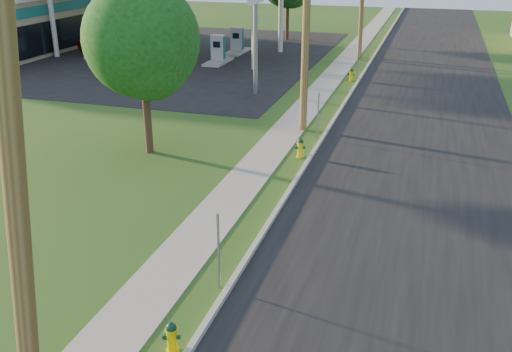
# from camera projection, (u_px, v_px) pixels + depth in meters

# --- Properties ---
(road) EXTENTS (8.00, 120.00, 0.02)m
(road) POSITION_uv_depth(u_px,v_px,m) (413.00, 210.00, 17.75)
(road) COLOR black
(road) RESTS_ON ground
(curb) EXTENTS (0.15, 120.00, 0.15)m
(curb) POSITION_uv_depth(u_px,v_px,m) (288.00, 193.00, 18.82)
(curb) COLOR #A9A69C
(curb) RESTS_ON ground
(sidewalk) EXTENTS (1.50, 120.00, 0.03)m
(sidewalk) POSITION_uv_depth(u_px,v_px,m) (238.00, 188.00, 19.32)
(sidewalk) COLOR #9C998E
(sidewalk) RESTS_ON ground
(forecourt) EXTENTS (26.00, 28.00, 0.02)m
(forecourt) POSITION_uv_depth(u_px,v_px,m) (147.00, 53.00, 42.77)
(forecourt) COLOR black
(forecourt) RESTS_ON ground
(utility_pole_near) EXTENTS (1.40, 0.32, 9.48)m
(utility_pole_near) POSITION_uv_depth(u_px,v_px,m) (14.00, 181.00, 7.60)
(utility_pole_near) COLOR brown
(utility_pole_near) RESTS_ON ground
(utility_pole_mid) EXTENTS (1.40, 0.32, 9.80)m
(utility_pole_mid) POSITION_uv_depth(u_px,v_px,m) (306.00, 15.00, 23.44)
(utility_pole_mid) COLOR brown
(utility_pole_mid) RESTS_ON ground
(sign_post_near) EXTENTS (0.05, 0.04, 2.00)m
(sign_post_near) POSITION_uv_depth(u_px,v_px,m) (219.00, 252.00, 13.41)
(sign_post_near) COLOR gray
(sign_post_near) RESTS_ON ground
(sign_post_mid) EXTENTS (0.05, 0.04, 2.00)m
(sign_post_mid) POSITION_uv_depth(u_px,v_px,m) (318.00, 116.00, 23.83)
(sign_post_mid) COLOR gray
(sign_post_mid) RESTS_ON ground
(sign_post_far) EXTENTS (0.05, 0.04, 2.00)m
(sign_post_far) POSITION_uv_depth(u_px,v_px,m) (358.00, 62.00, 34.61)
(sign_post_far) COLOR gray
(sign_post_far) RESTS_ON ground
(fuel_pump_nw) EXTENTS (1.20, 3.20, 1.90)m
(fuel_pump_nw) POSITION_uv_depth(u_px,v_px,m) (102.00, 46.00, 41.41)
(fuel_pump_nw) COLOR #A9A69C
(fuel_pump_nw) RESTS_ON ground
(fuel_pump_ne) EXTENTS (1.20, 3.20, 1.90)m
(fuel_pump_ne) POSITION_uv_depth(u_px,v_px,m) (218.00, 52.00, 38.96)
(fuel_pump_ne) COLOR #A9A69C
(fuel_pump_ne) RESTS_ON ground
(fuel_pump_sw) EXTENTS (1.20, 3.20, 1.90)m
(fuel_pump_sw) POSITION_uv_depth(u_px,v_px,m) (129.00, 38.00, 44.95)
(fuel_pump_sw) COLOR #A9A69C
(fuel_pump_sw) RESTS_ON ground
(fuel_pump_se) EXTENTS (1.20, 3.20, 1.90)m
(fuel_pump_se) POSITION_uv_depth(u_px,v_px,m) (237.00, 43.00, 42.49)
(fuel_pump_se) COLOR #A9A69C
(fuel_pump_se) RESTS_ON ground
(convenience_store) EXTENTS (10.40, 22.40, 4.25)m
(convenience_store) POSITION_uv_depth(u_px,v_px,m) (19.00, 18.00, 44.96)
(convenience_store) COLOR tan
(convenience_store) RESTS_ON ground
(tree_verge) EXTENTS (4.35, 4.35, 6.59)m
(tree_verge) POSITION_uv_depth(u_px,v_px,m) (143.00, 45.00, 20.97)
(tree_verge) COLOR #3C291B
(tree_verge) RESTS_ON ground
(hydrant_near) EXTENTS (0.38, 0.34, 0.73)m
(hydrant_near) POSITION_uv_depth(u_px,v_px,m) (172.00, 337.00, 11.51)
(hydrant_near) COLOR #EECC00
(hydrant_near) RESTS_ON ground
(hydrant_mid) EXTENTS (0.41, 0.36, 0.79)m
(hydrant_mid) POSITION_uv_depth(u_px,v_px,m) (300.00, 148.00, 21.98)
(hydrant_mid) COLOR yellow
(hydrant_mid) RESTS_ON ground
(hydrant_far) EXTENTS (0.39, 0.35, 0.76)m
(hydrant_far) POSITION_uv_depth(u_px,v_px,m) (351.00, 75.00, 34.05)
(hydrant_far) COLOR #DFC000
(hydrant_far) RESTS_ON ground
(car_red) EXTENTS (5.62, 3.28, 1.47)m
(car_red) POSITION_uv_depth(u_px,v_px,m) (113.00, 44.00, 42.10)
(car_red) COLOR #6A100A
(car_red) RESTS_ON ground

